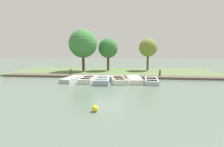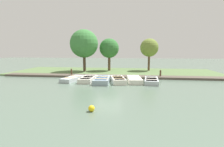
{
  "view_description": "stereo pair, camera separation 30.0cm",
  "coord_description": "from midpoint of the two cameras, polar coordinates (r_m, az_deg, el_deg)",
  "views": [
    {
      "loc": [
        15.64,
        2.09,
        2.75
      ],
      "look_at": [
        0.54,
        0.45,
        0.65
      ],
      "focal_mm": 28.0,
      "sensor_mm": 36.0,
      "label": 1
    },
    {
      "loc": [
        15.61,
        2.39,
        2.75
      ],
      "look_at": [
        0.54,
        0.45,
        0.65
      ],
      "focal_mm": 28.0,
      "sensor_mm": 36.0,
      "label": 2
    }
  ],
  "objects": [
    {
      "name": "ground_plane",
      "position": [
        16.02,
        -0.81,
        -2.01
      ],
      "size": [
        80.0,
        80.0,
        0.0
      ],
      "primitive_type": "plane",
      "color": "#566B5B"
    },
    {
      "name": "shore_bank",
      "position": [
        20.92,
        1.12,
        0.5
      ],
      "size": [
        8.0,
        24.0,
        0.13
      ],
      "color": "#567042",
      "rests_on": "ground_plane"
    },
    {
      "name": "dock_walkway",
      "position": [
        17.31,
        -0.19,
        -0.94
      ],
      "size": [
        1.34,
        21.8,
        0.2
      ],
      "color": "#51473D",
      "rests_on": "ground_plane"
    },
    {
      "name": "rowboat_0",
      "position": [
        15.76,
        -12.2,
        -1.68
      ],
      "size": [
        2.83,
        1.5,
        0.37
      ],
      "rotation": [
        0.0,
        0.0,
        -0.2
      ],
      "color": "#B2BCC1",
      "rests_on": "ground_plane"
    },
    {
      "name": "rowboat_1",
      "position": [
        15.29,
        -7.35,
        -1.8
      ],
      "size": [
        2.68,
        1.09,
        0.41
      ],
      "rotation": [
        0.0,
        0.0,
        0.01
      ],
      "color": "silver",
      "rests_on": "ground_plane"
    },
    {
      "name": "rowboat_2",
      "position": [
        14.68,
        -2.72,
        -2.09
      ],
      "size": [
        3.16,
        1.45,
        0.43
      ],
      "rotation": [
        0.0,
        0.0,
        0.08
      ],
      "color": "#8C9EA8",
      "rests_on": "ground_plane"
    },
    {
      "name": "rowboat_3",
      "position": [
        14.72,
        2.58,
        -2.04
      ],
      "size": [
        2.91,
        1.61,
        0.44
      ],
      "rotation": [
        0.0,
        0.0,
        0.22
      ],
      "color": "silver",
      "rests_on": "ground_plane"
    },
    {
      "name": "rowboat_4",
      "position": [
        14.99,
        7.89,
        -1.97
      ],
      "size": [
        2.92,
        1.38,
        0.42
      ],
      "rotation": [
        0.0,
        0.0,
        0.11
      ],
      "color": "silver",
      "rests_on": "ground_plane"
    },
    {
      "name": "rowboat_5",
      "position": [
        14.95,
        13.3,
        -2.24
      ],
      "size": [
        2.89,
        1.29,
        0.37
      ],
      "rotation": [
        0.0,
        0.0,
        -0.08
      ],
      "color": "#B2BCC1",
      "rests_on": "ground_plane"
    },
    {
      "name": "mooring_post_near",
      "position": [
        18.3,
        -12.63,
        0.33
      ],
      "size": [
        0.16,
        0.16,
        0.81
      ],
      "color": "brown",
      "rests_on": "ground_plane"
    },
    {
      "name": "mooring_post_far",
      "position": [
        17.41,
        16.0,
        -0.17
      ],
      "size": [
        0.16,
        0.16,
        0.81
      ],
      "color": "brown",
      "rests_on": "ground_plane"
    },
    {
      "name": "buoy",
      "position": [
        7.96,
        -5.62,
        -11.27
      ],
      "size": [
        0.29,
        0.29,
        0.29
      ],
      "color": "yellow",
      "rests_on": "ground_plane"
    },
    {
      "name": "park_tree_far_left",
      "position": [
        21.28,
        -8.73,
        9.58
      ],
      "size": [
        3.34,
        3.34,
        5.1
      ],
      "color": "#4C3828",
      "rests_on": "ground_plane"
    },
    {
      "name": "park_tree_left",
      "position": [
        21.61,
        -0.52,
        8.18
      ],
      "size": [
        2.38,
        2.38,
        4.08
      ],
      "color": "brown",
      "rests_on": "ground_plane"
    },
    {
      "name": "park_tree_center",
      "position": [
        22.21,
        12.46,
        8.19
      ],
      "size": [
        2.23,
        2.23,
        4.08
      ],
      "color": "brown",
      "rests_on": "ground_plane"
    }
  ]
}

